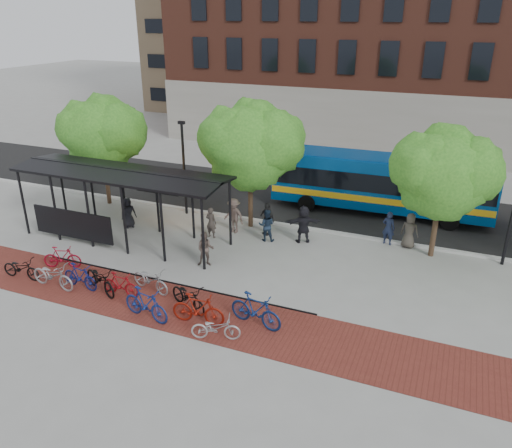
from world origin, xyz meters
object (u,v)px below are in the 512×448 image
at_px(bus, 381,181).
at_px(bike_4, 100,279).
at_px(tree_c, 446,171).
at_px(pedestrian_6, 410,231).
at_px(pedestrian_5, 303,224).
at_px(pedestrian_3, 234,216).
at_px(bike_5, 120,284).
at_px(pedestrian_8, 205,249).
at_px(bike_1, 62,257).
at_px(bike_9, 198,309).
at_px(bike_11, 256,310).
at_px(pedestrian_7, 388,228).
at_px(lamp_post_left, 184,166).
at_px(pedestrian_2, 267,225).
at_px(bike_6, 151,279).
at_px(bike_8, 188,297).
at_px(bike_2, 53,275).
at_px(bike_7, 146,304).
at_px(bus_shelter, 119,180).
at_px(pedestrian_1, 211,223).
at_px(pedestrian_0, 128,213).
at_px(tree_a, 103,131).
at_px(pedestrian_4, 267,219).
at_px(bike_0, 21,268).
at_px(bike_3, 80,276).
at_px(bike_10, 216,328).
at_px(tree_b, 252,142).

bearing_deg(bus, bike_4, -125.74).
xyz_separation_m(tree_c, pedestrian_6, (-1.18, 0.45, -3.20)).
bearing_deg(pedestrian_5, pedestrian_3, -23.29).
height_order(bike_5, pedestrian_8, pedestrian_8).
relative_size(tree_c, bike_1, 3.55).
xyz_separation_m(bike_9, bike_11, (1.94, 0.67, 0.03)).
bearing_deg(pedestrian_7, lamp_post_left, 11.30).
distance_m(bike_1, bike_9, 7.67).
height_order(pedestrian_2, pedestrian_3, pedestrian_3).
relative_size(bike_6, pedestrian_6, 1.12).
xyz_separation_m(bike_5, bike_8, (2.95, 0.16, 0.03)).
bearing_deg(bike_1, tree_c, -83.55).
distance_m(bike_4, pedestrian_3, 7.76).
bearing_deg(bike_8, bike_2, 120.93).
relative_size(bike_9, pedestrian_3, 1.10).
relative_size(bike_4, bike_7, 1.04).
distance_m(bus_shelter, pedestrian_1, 4.80).
bearing_deg(tree_c, pedestrian_0, -170.26).
bearing_deg(bus, tree_a, -164.83).
bearing_deg(pedestrian_8, pedestrian_1, 89.94).
distance_m(lamp_post_left, pedestrian_4, 5.57).
bearing_deg(bike_8, pedestrian_1, 43.55).
relative_size(bike_0, bike_8, 0.93).
height_order(bike_4, bike_9, bike_9).
bearing_deg(bike_3, bike_9, -87.94).
bearing_deg(pedestrian_5, bike_2, 18.32).
relative_size(lamp_post_left, pedestrian_2, 3.18).
distance_m(bike_5, pedestrian_3, 7.45).
relative_size(pedestrian_0, pedestrian_4, 0.94).
bearing_deg(bike_6, pedestrian_4, -4.44).
bearing_deg(bike_0, pedestrian_4, -46.57).
bearing_deg(bike_10, pedestrian_0, 32.34).
distance_m(lamp_post_left, bike_0, 9.74).
xyz_separation_m(bus, bike_10, (-3.06, -14.02, -1.38)).
height_order(tree_b, pedestrian_5, tree_b).
bearing_deg(bike_3, tree_a, 36.77).
xyz_separation_m(bike_0, pedestrian_1, (5.43, 6.75, 0.31)).
relative_size(bike_4, pedestrian_8, 1.36).
bearing_deg(pedestrian_3, bike_6, -81.39).
bearing_deg(bike_7, bike_8, -32.11).
distance_m(bike_3, bike_9, 5.61).
xyz_separation_m(bike_2, bike_7, (4.75, -0.47, 0.06)).
bearing_deg(pedestrian_1, bike_5, 88.24).
bearing_deg(bus_shelter, tree_b, 36.21).
xyz_separation_m(tree_c, pedestrian_3, (-9.56, -1.10, -3.15)).
bearing_deg(tree_c, pedestrian_6, 159.10).
distance_m(tree_b, bike_5, 9.50).
height_order(tree_b, pedestrian_1, tree_b).
bearing_deg(bike_4, pedestrian_0, 49.46).
height_order(bike_2, pedestrian_4, pedestrian_4).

